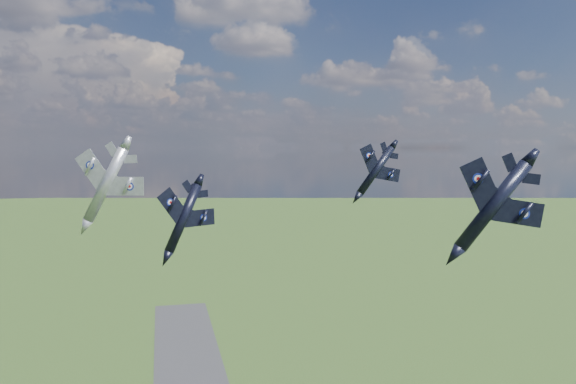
{
  "coord_description": "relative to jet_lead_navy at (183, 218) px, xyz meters",
  "views": [
    {
      "loc": [
        -10.52,
        -68.95,
        89.13
      ],
      "look_at": [
        7.09,
        7.55,
        82.94
      ],
      "focal_mm": 35.0,
      "sensor_mm": 36.0,
      "label": 1
    }
  ],
  "objects": [
    {
      "name": "jet_high_navy",
      "position": [
        34.92,
        21.67,
        4.92
      ],
      "size": [
        11.25,
        15.1,
        8.53
      ],
      "primitive_type": null,
      "rotation": [
        0.0,
        0.66,
        0.1
      ],
      "color": "black"
    },
    {
      "name": "jet_lead_navy",
      "position": [
        0.0,
        0.0,
        0.0
      ],
      "size": [
        13.58,
        15.44,
        6.46
      ],
      "primitive_type": null,
      "rotation": [
        0.0,
        0.46,
        0.39
      ],
      "color": "black"
    },
    {
      "name": "jet_left_silver",
      "position": [
        -10.27,
        9.85,
        3.85
      ],
      "size": [
        15.34,
        18.31,
        8.2
      ],
      "primitive_type": null,
      "rotation": [
        0.0,
        0.49,
        -0.27
      ],
      "color": "gray"
    },
    {
      "name": "jet_right_navy",
      "position": [
        34.04,
        -16.0,
        2.36
      ],
      "size": [
        15.49,
        19.02,
        9.87
      ],
      "primitive_type": null,
      "rotation": [
        0.0,
        0.64,
        -0.26
      ],
      "color": "black"
    }
  ]
}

